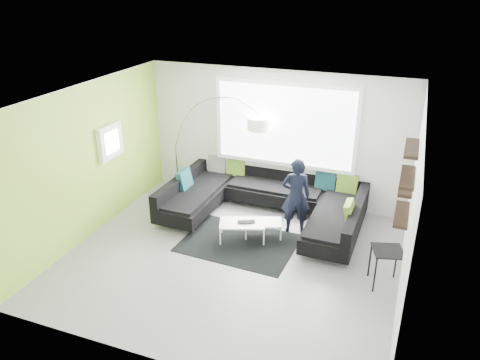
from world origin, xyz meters
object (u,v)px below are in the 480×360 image
(coffee_table, at_px, (253,229))
(person, at_px, (296,196))
(arc_lamp, at_px, (175,145))
(sectional_sofa, at_px, (264,204))
(side_table, at_px, (386,267))
(laptop, at_px, (247,223))

(coffee_table, xyz_separation_m, person, (0.66, 0.50, 0.56))
(arc_lamp, bearing_deg, person, -15.30)
(sectional_sofa, relative_size, coffee_table, 3.58)
(side_table, distance_m, laptop, 2.52)
(arc_lamp, relative_size, laptop, 6.07)
(arc_lamp, xyz_separation_m, side_table, (4.61, -1.85, -0.82))
(coffee_table, relative_size, laptop, 2.85)
(person, xyz_separation_m, laptop, (-0.73, -0.64, -0.38))
(person, relative_size, laptop, 3.96)
(side_table, bearing_deg, laptop, 169.13)
(sectional_sofa, height_order, coffee_table, sectional_sofa)
(sectional_sofa, distance_m, coffee_table, 0.74)
(sectional_sofa, xyz_separation_m, person, (0.68, -0.22, 0.38))
(coffee_table, xyz_separation_m, laptop, (-0.07, -0.14, 0.19))
(arc_lamp, distance_m, person, 2.98)
(sectional_sofa, xyz_separation_m, laptop, (-0.05, -0.86, 0.00))
(side_table, relative_size, laptop, 1.68)
(coffee_table, bearing_deg, laptop, -134.55)
(person, bearing_deg, side_table, 131.44)
(arc_lamp, distance_m, side_table, 5.04)
(sectional_sofa, distance_m, arc_lamp, 2.37)
(arc_lamp, distance_m, laptop, 2.65)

